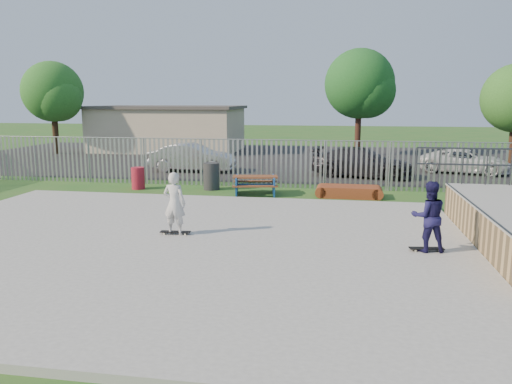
% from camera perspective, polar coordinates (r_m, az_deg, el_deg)
% --- Properties ---
extents(ground, '(120.00, 120.00, 0.00)m').
position_cam_1_polar(ground, '(12.79, -10.13, -6.21)').
color(ground, '#266021').
rests_on(ground, ground).
extents(concrete_slab, '(15.00, 12.00, 0.15)m').
position_cam_1_polar(concrete_slab, '(12.76, -10.14, -5.89)').
color(concrete_slab, gray).
rests_on(concrete_slab, ground).
extents(fence, '(26.04, 16.02, 2.00)m').
position_cam_1_polar(fence, '(16.62, -1.69, 1.37)').
color(fence, gray).
rests_on(fence, ground).
extents(picnic_table, '(1.94, 1.69, 0.73)m').
position_cam_1_polar(picnic_table, '(19.38, -0.10, 0.80)').
color(picnic_table, brown).
rests_on(picnic_table, ground).
extents(funbox, '(2.11, 1.08, 0.42)m').
position_cam_1_polar(funbox, '(19.23, 10.58, 0.05)').
color(funbox, maroon).
rests_on(funbox, ground).
extents(trash_bin_red, '(0.54, 0.54, 0.90)m').
position_cam_1_polar(trash_bin_red, '(21.13, -13.33, 1.55)').
color(trash_bin_red, maroon).
rests_on(trash_bin_red, ground).
extents(trash_bin_grey, '(0.66, 0.66, 1.10)m').
position_cam_1_polar(trash_bin_grey, '(20.51, -5.13, 1.80)').
color(trash_bin_grey, '#29292C').
rests_on(trash_bin_grey, ground).
extents(parking_lot, '(40.00, 18.00, 0.02)m').
position_cam_1_polar(parking_lot, '(31.01, 1.68, 3.80)').
color(parking_lot, black).
rests_on(parking_lot, ground).
extents(car_silver, '(4.32, 1.52, 1.42)m').
position_cam_1_polar(car_silver, '(25.68, -7.28, 3.93)').
color(car_silver, '#B9B8BD').
rests_on(car_silver, parking_lot).
extents(car_dark, '(5.10, 2.92, 1.39)m').
position_cam_1_polar(car_dark, '(24.23, 12.03, 3.35)').
color(car_dark, '#232227').
rests_on(car_dark, parking_lot).
extents(car_white, '(4.67, 3.13, 1.19)m').
position_cam_1_polar(car_white, '(27.01, 22.85, 3.26)').
color(car_white, silver).
rests_on(car_white, parking_lot).
extents(building, '(10.40, 6.40, 3.20)m').
position_cam_1_polar(building, '(36.66, -10.00, 7.19)').
color(building, beige).
rests_on(building, ground).
extents(tree_left, '(3.99, 3.99, 6.15)m').
position_cam_1_polar(tree_left, '(36.35, -22.23, 10.54)').
color(tree_left, '#382616').
rests_on(tree_left, ground).
extents(tree_mid, '(4.44, 4.44, 6.85)m').
position_cam_1_polar(tree_mid, '(33.26, 11.75, 11.99)').
color(tree_mid, '#41231A').
rests_on(tree_mid, ground).
extents(skateboard_a, '(0.82, 0.31, 0.08)m').
position_cam_1_polar(skateboard_a, '(12.43, 18.91, -6.22)').
color(skateboard_a, black).
rests_on(skateboard_a, concrete_slab).
extents(skateboard_b, '(0.81, 0.26, 0.08)m').
position_cam_1_polar(skateboard_b, '(13.35, -9.20, -4.62)').
color(skateboard_b, black).
rests_on(skateboard_b, concrete_slab).
extents(skater_navy, '(0.89, 0.73, 1.66)m').
position_cam_1_polar(skater_navy, '(12.23, 19.13, -2.66)').
color(skater_navy, '#181543').
rests_on(skater_navy, concrete_slab).
extents(skater_white, '(0.64, 0.45, 1.66)m').
position_cam_1_polar(skater_white, '(13.17, -9.30, -1.30)').
color(skater_white, silver).
rests_on(skater_white, concrete_slab).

